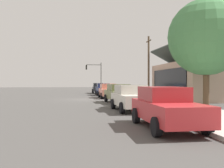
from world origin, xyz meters
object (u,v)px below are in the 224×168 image
at_px(car_charcoal, 98,88).
at_px(shade_tree, 206,37).
at_px(car_coral, 108,91).
at_px(traffic_light_main, 95,72).
at_px(fire_hydrant_red, 119,93).
at_px(car_cherry, 166,107).
at_px(utility_pole_wooden, 149,65).
at_px(car_navy, 104,89).
at_px(car_olive, 119,93).
at_px(car_ivory, 132,98).

xyz_separation_m(car_charcoal, shade_tree, (22.73, 5.60, 4.10)).
bearing_deg(car_coral, traffic_light_main, -179.28).
distance_m(car_charcoal, fire_hydrant_red, 10.13).
relative_size(car_cherry, fire_hydrant_red, 6.25).
distance_m(shade_tree, fire_hydrant_red, 14.06).
height_order(car_charcoal, utility_pole_wooden, utility_pole_wooden).
relative_size(car_navy, shade_tree, 0.59).
distance_m(car_coral, shade_tree, 12.99).
xyz_separation_m(car_charcoal, utility_pole_wooden, (8.79, 5.54, 3.12)).
bearing_deg(car_navy, utility_pole_wooden, 62.57).
height_order(car_olive, car_ivory, same).
distance_m(car_olive, traffic_light_main, 23.46).
xyz_separation_m(car_coral, car_cherry, (18.27, -0.11, -0.00)).
xyz_separation_m(car_cherry, shade_tree, (-7.24, 5.63, 4.10)).
bearing_deg(fire_hydrant_red, utility_pole_wooden, 106.88).
relative_size(car_charcoal, utility_pole_wooden, 0.59).
bearing_deg(car_cherry, shade_tree, 141.89).
distance_m(car_cherry, utility_pole_wooden, 22.12).
xyz_separation_m(car_charcoal, traffic_light_main, (-5.13, -0.12, 2.68)).
bearing_deg(utility_pole_wooden, car_navy, -118.04).
bearing_deg(traffic_light_main, fire_hydrant_red, 6.26).
height_order(car_cherry, utility_pole_wooden, utility_pole_wooden).
xyz_separation_m(car_ivory, car_cherry, (5.92, 0.02, -0.00)).
relative_size(car_charcoal, car_ivory, 1.01).
relative_size(car_olive, car_ivory, 1.11).
bearing_deg(traffic_light_main, utility_pole_wooden, 22.12).
relative_size(car_cherry, utility_pole_wooden, 0.59).
bearing_deg(car_charcoal, traffic_light_main, -176.58).
distance_m(car_ivory, fire_hydrant_red, 14.14).
relative_size(traffic_light_main, fire_hydrant_red, 7.32).
relative_size(car_navy, car_olive, 0.92).
xyz_separation_m(car_charcoal, car_cherry, (29.97, -0.03, 0.00)).
bearing_deg(car_navy, traffic_light_main, -177.88).
height_order(car_navy, car_olive, same).
height_order(car_olive, traffic_light_main, traffic_light_main).
height_order(car_ivory, traffic_light_main, traffic_light_main).
relative_size(car_coral, fire_hydrant_red, 6.14).
height_order(car_coral, car_cherry, same).
xyz_separation_m(utility_pole_wooden, fire_hydrant_red, (1.21, -4.00, -3.43)).
relative_size(traffic_light_main, utility_pole_wooden, 0.69).
distance_m(car_charcoal, car_coral, 11.70).
bearing_deg(traffic_light_main, shade_tree, 11.60).
xyz_separation_m(car_coral, car_olive, (6.47, 0.10, 0.00)).
height_order(car_olive, fire_hydrant_red, car_olive).
distance_m(car_coral, car_olive, 6.47).
height_order(car_navy, traffic_light_main, traffic_light_main).
bearing_deg(traffic_light_main, car_charcoal, 1.31).
relative_size(car_charcoal, shade_tree, 0.58).
xyz_separation_m(car_navy, fire_hydrant_red, (4.07, 1.37, -0.32)).
relative_size(car_olive, car_cherry, 1.10).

